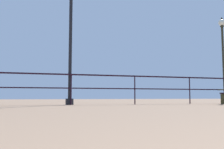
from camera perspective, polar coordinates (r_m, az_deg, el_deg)
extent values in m
cube|color=black|center=(8.87, -9.34, -0.01)|extent=(19.29, 0.05, 0.05)
cube|color=black|center=(8.84, -9.38, -3.11)|extent=(19.29, 0.04, 0.04)
cylinder|color=black|center=(8.84, -9.39, -3.46)|extent=(0.04, 0.04, 1.07)
cylinder|color=black|center=(9.46, 5.27, -3.61)|extent=(0.04, 0.04, 1.07)
cylinder|color=black|center=(10.61, 17.44, -3.56)|extent=(0.04, 0.04, 1.07)
cube|color=#312D15|center=(10.76, 23.81, -3.23)|extent=(0.05, 0.33, 0.04)
cylinder|color=black|center=(9.02, -9.75, -6.18)|extent=(0.29, 0.29, 0.22)
cylinder|color=black|center=(9.21, -9.55, 6.61)|extent=(0.12, 0.12, 3.86)
cylinder|color=#2B2A1A|center=(12.02, 24.25, 2.60)|extent=(0.09, 0.09, 3.17)
cylinder|color=#2B2A1A|center=(12.33, 23.97, 10.07)|extent=(0.15, 0.15, 0.06)
sphere|color=silver|center=(12.37, 23.94, 10.88)|extent=(0.30, 0.30, 0.30)
cone|color=#2B2A1A|center=(12.43, 23.91, 11.76)|extent=(0.11, 0.11, 0.10)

